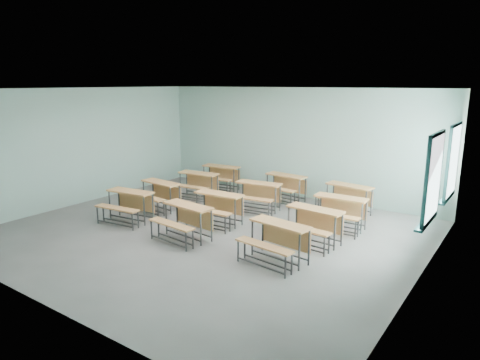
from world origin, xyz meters
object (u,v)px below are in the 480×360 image
object	(u,v)px
desk_unit_r3c1	(284,184)
desk_unit_r3c2	(347,195)
desk_unit_r0c0	(128,202)
desk_unit_r0c1	(184,217)
desk_unit_r0c2	(276,237)
desk_unit_r2c1	(257,192)
desk_unit_r2c0	(197,182)
desk_unit_r2c2	(339,208)
desk_unit_r1c2	(312,221)
desk_unit_r3c0	(219,174)
desk_unit_r1c1	(217,204)
desk_unit_r1c0	(158,192)

from	to	relation	value
desk_unit_r3c1	desk_unit_r3c2	distance (m)	1.95
desk_unit_r0c0	desk_unit_r0c1	distance (m)	1.95
desk_unit_r0c2	desk_unit_r3c1	bearing A→B (deg)	124.23
desk_unit_r2c1	desk_unit_r0c0	bearing A→B (deg)	-137.06
desk_unit_r0c1	desk_unit_r2c1	bearing A→B (deg)	92.51
desk_unit_r2c0	desk_unit_r2c2	bearing A→B (deg)	-8.80
desk_unit_r1c2	desk_unit_r2c0	bearing A→B (deg)	166.92
desk_unit_r1c2	desk_unit_r3c0	bearing A→B (deg)	154.28
desk_unit_r1c1	desk_unit_r3c0	xyz separation A→B (m)	(-2.02, 2.75, 0.00)
desk_unit_r3c2	desk_unit_r2c1	bearing A→B (deg)	-143.99
desk_unit_r1c1	desk_unit_r3c2	world-z (taller)	same
desk_unit_r0c2	desk_unit_r0c1	bearing A→B (deg)	-170.91
desk_unit_r3c1	desk_unit_r0c1	bearing A→B (deg)	-88.70
desk_unit_r2c1	desk_unit_r3c2	distance (m)	2.33
desk_unit_r0c2	desk_unit_r2c2	distance (m)	2.46
desk_unit_r2c1	desk_unit_r3c0	xyz separation A→B (m)	(-2.22, 1.27, 0.00)
desk_unit_r1c1	desk_unit_r0c2	bearing A→B (deg)	-29.21
desk_unit_r1c1	desk_unit_r3c2	size ratio (longest dim) A/B	0.96
desk_unit_r3c0	desk_unit_r3c2	bearing A→B (deg)	-8.13
desk_unit_r2c1	desk_unit_r0c1	bearing A→B (deg)	-100.76
desk_unit_r1c1	desk_unit_r2c2	bearing A→B (deg)	24.52
desk_unit_r0c1	desk_unit_r3c2	xyz separation A→B (m)	(2.21, 3.77, 0.00)
desk_unit_r0c2	desk_unit_r3c1	world-z (taller)	same
desk_unit_r2c1	desk_unit_r3c0	size ratio (longest dim) A/B	1.01
desk_unit_r0c1	desk_unit_r2c0	xyz separation A→B (m)	(-1.98, 2.72, 0.00)
desk_unit_r2c2	desk_unit_r0c1	bearing A→B (deg)	-137.04
desk_unit_r1c0	desk_unit_r1c1	xyz separation A→B (m)	(2.02, -0.06, 0.00)
desk_unit_r0c2	desk_unit_r1c1	bearing A→B (deg)	161.32
desk_unit_r1c2	desk_unit_r2c1	bearing A→B (deg)	153.79
desk_unit_r1c1	desk_unit_r3c1	distance (m)	2.77
desk_unit_r0c0	desk_unit_r3c2	distance (m)	5.53
desk_unit_r1c0	desk_unit_r2c1	bearing A→B (deg)	38.20
desk_unit_r1c0	desk_unit_r1c2	bearing A→B (deg)	6.64
desk_unit_r1c2	desk_unit_r0c2	bearing A→B (deg)	-91.78
desk_unit_r2c1	desk_unit_r3c1	size ratio (longest dim) A/B	1.02
desk_unit_r1c1	desk_unit_r1c0	bearing A→B (deg)	174.76
desk_unit_r0c2	desk_unit_r1c0	bearing A→B (deg)	171.92
desk_unit_r2c0	desk_unit_r0c1	bearing A→B (deg)	-60.30
desk_unit_r0c1	desk_unit_r3c1	size ratio (longest dim) A/B	1.01
desk_unit_r0c1	desk_unit_r1c0	world-z (taller)	same
desk_unit_r1c2	desk_unit_r3c1	distance (m)	3.36
desk_unit_r0c0	desk_unit_r3c2	xyz separation A→B (m)	(4.16, 3.65, 0.00)
desk_unit_r2c2	desk_unit_r1c0	bearing A→B (deg)	-166.65
desk_unit_r1c0	desk_unit_r3c0	bearing A→B (deg)	95.61
desk_unit_r0c2	desk_unit_r3c1	distance (m)	4.33
desk_unit_r0c2	desk_unit_r1c2	world-z (taller)	same
desk_unit_r3c1	desk_unit_r3c2	xyz separation A→B (m)	(1.94, -0.17, 0.00)
desk_unit_r3c1	desk_unit_r1c1	bearing A→B (deg)	-91.11
desk_unit_r0c0	desk_unit_r3c1	distance (m)	4.41
desk_unit_r0c1	desk_unit_r3c0	xyz separation A→B (m)	(-2.06, 3.93, 0.00)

